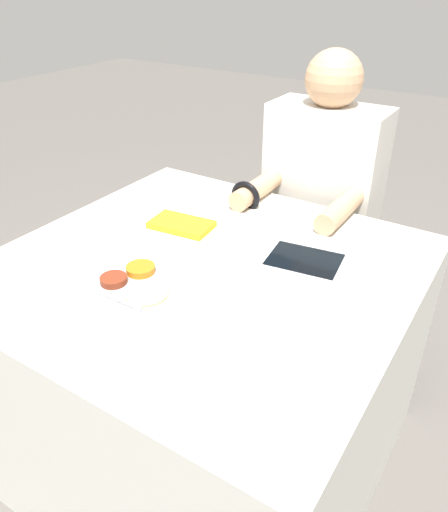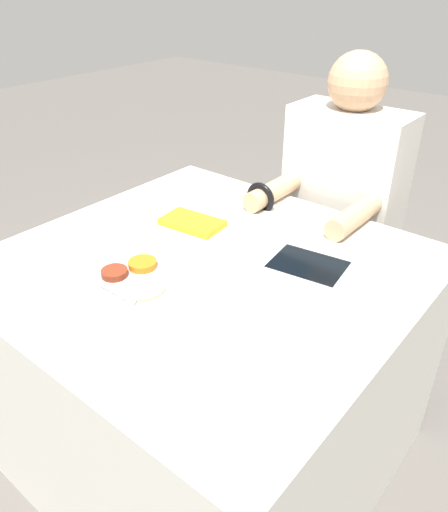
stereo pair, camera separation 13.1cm
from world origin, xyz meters
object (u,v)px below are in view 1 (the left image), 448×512
Objects in this scene: thali_tray at (135,286)px; tablet_device at (304,261)px; person_diner at (317,230)px; red_notebook at (181,225)px.

tablet_device is (0.31, 0.36, -0.00)m from thali_tray.
person_diner is at bearing 81.34° from thali_tray.
red_notebook reaches higher than tablet_device.
red_notebook is (-0.11, 0.34, -0.00)m from thali_tray.
person_diner reaches higher than tablet_device.
thali_tray is 0.21× the size of person_diner.
red_notebook is at bearing -177.50° from tablet_device.
red_notebook is 0.85× the size of tablet_device.
thali_tray is 1.29× the size of red_notebook.
tablet_device is at bearing 49.16° from thali_tray.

